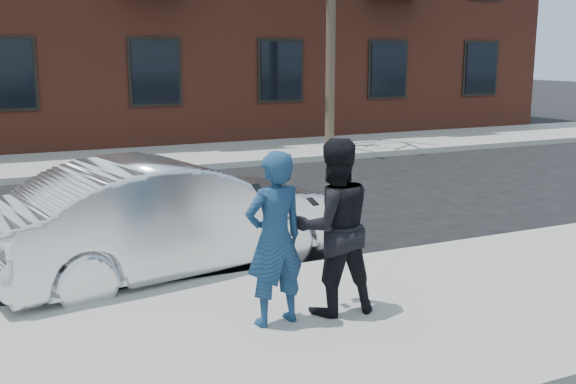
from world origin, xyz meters
TOP-DOWN VIEW (x-y plane):
  - ground at (0.00, 0.00)m, footprint 100.00×100.00m
  - near_sidewalk at (0.00, -0.25)m, footprint 50.00×3.50m
  - near_curb at (0.00, 1.55)m, footprint 50.00×0.10m
  - far_sidewalk at (0.00, 11.25)m, footprint 50.00×3.50m
  - far_curb at (0.00, 9.45)m, footprint 50.00×0.10m
  - silver_sedan at (-2.47, 2.30)m, footprint 4.64×2.36m
  - man_hoodie at (-2.11, 0.01)m, footprint 0.65×0.51m
  - man_peacoat at (-1.46, 0.04)m, footprint 0.91×0.74m

SIDE VIEW (x-z plane):
  - ground at x=0.00m, z-range 0.00..0.00m
  - near_sidewalk at x=0.00m, z-range 0.00..0.15m
  - near_curb at x=0.00m, z-range 0.00..0.15m
  - far_sidewalk at x=0.00m, z-range 0.00..0.15m
  - far_curb at x=0.00m, z-range 0.00..0.15m
  - silver_sedan at x=-2.47m, z-range 0.00..1.46m
  - man_hoodie at x=-2.11m, z-range 0.15..1.83m
  - man_peacoat at x=-1.46m, z-range 0.15..1.90m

